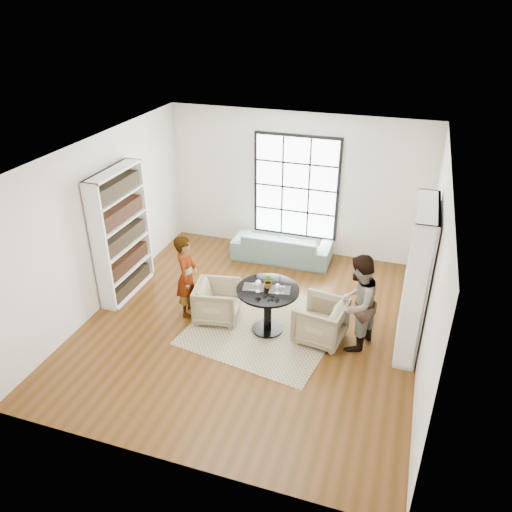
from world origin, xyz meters
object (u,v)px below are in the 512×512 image
(sofa, at_px, (282,246))
(wine_glass_left, at_px, (258,283))
(armchair_left, at_px, (217,302))
(person_right, at_px, (357,303))
(armchair_right, at_px, (320,321))
(pedestal_table, at_px, (268,301))
(wine_glass_right, at_px, (277,287))
(flower_centerpiece, at_px, (269,281))
(person_left, at_px, (187,276))

(sofa, bearing_deg, wine_glass_left, 96.11)
(armchair_left, height_order, wine_glass_left, wine_glass_left)
(sofa, distance_m, wine_glass_left, 2.75)
(sofa, bearing_deg, person_right, 126.31)
(armchair_right, relative_size, wine_glass_left, 3.68)
(person_right, xyz_separation_m, wine_glass_left, (-1.56, -0.16, 0.16))
(armchair_left, height_order, armchair_right, armchair_right)
(pedestal_table, xyz_separation_m, wine_glass_right, (0.18, -0.08, 0.35))
(pedestal_table, xyz_separation_m, person_right, (1.43, 0.04, 0.22))
(wine_glass_right, bearing_deg, armchair_right, 9.75)
(pedestal_table, relative_size, wine_glass_right, 5.77)
(person_right, bearing_deg, flower_centerpiece, -73.18)
(person_right, bearing_deg, person_left, -73.11)
(pedestal_table, relative_size, person_left, 0.68)
(pedestal_table, height_order, flower_centerpiece, flower_centerpiece)
(person_right, bearing_deg, sofa, -125.41)
(sofa, height_order, armchair_left, armchair_left)
(person_left, height_order, person_right, person_right)
(armchair_right, xyz_separation_m, flower_centerpiece, (-0.89, 0.02, 0.58))
(armchair_left, bearing_deg, wine_glass_left, -113.03)
(person_left, xyz_separation_m, person_right, (2.91, -0.03, 0.06))
(armchair_left, distance_m, person_right, 2.41)
(pedestal_table, xyz_separation_m, armchair_right, (0.88, 0.04, -0.24))
(sofa, relative_size, flower_centerpiece, 8.93)
(armchair_right, height_order, wine_glass_left, wine_glass_left)
(person_left, bearing_deg, wine_glass_left, -110.20)
(wine_glass_right, bearing_deg, person_right, 5.50)
(armchair_left, height_order, wine_glass_right, wine_glass_right)
(armchair_left, bearing_deg, sofa, -20.69)
(armchair_right, relative_size, wine_glass_right, 4.37)
(armchair_left, relative_size, person_left, 0.50)
(wine_glass_right, relative_size, flower_centerpiece, 0.77)
(armchair_left, relative_size, armchair_right, 0.96)
(pedestal_table, distance_m, flower_centerpiece, 0.35)
(sofa, distance_m, armchair_right, 2.82)
(person_left, bearing_deg, wine_glass_right, -107.34)
(wine_glass_right, bearing_deg, pedestal_table, 156.30)
(armchair_right, height_order, person_right, person_right)
(sofa, xyz_separation_m, armchair_right, (1.33, -2.48, 0.05))
(armchair_right, distance_m, person_right, 0.72)
(person_left, xyz_separation_m, wine_glass_right, (1.66, -0.15, 0.19))
(sofa, xyz_separation_m, wine_glass_right, (0.63, -2.60, 0.64))
(pedestal_table, height_order, person_right, person_right)
(pedestal_table, xyz_separation_m, sofa, (-0.45, 2.53, -0.29))
(armchair_left, bearing_deg, flower_centerpiece, -100.46)
(armchair_left, distance_m, wine_glass_right, 1.27)
(armchair_left, bearing_deg, person_right, -100.37)
(pedestal_table, distance_m, armchair_right, 0.91)
(wine_glass_left, bearing_deg, armchair_left, 166.65)
(sofa, height_order, person_right, person_right)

